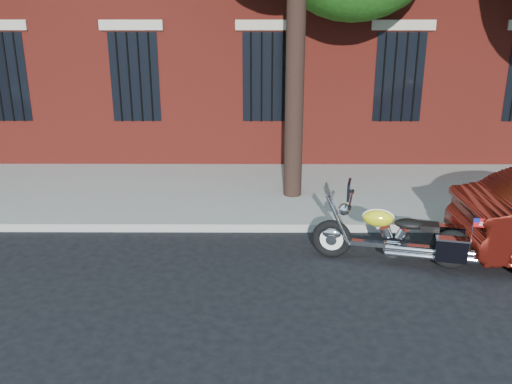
{
  "coord_description": "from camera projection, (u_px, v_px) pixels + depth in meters",
  "views": [
    {
      "loc": [
        -0.19,
        -8.0,
        4.02
      ],
      "look_at": [
        -0.23,
        0.8,
        0.94
      ],
      "focal_mm": 40.0,
      "sensor_mm": 36.0,
      "label": 1
    }
  ],
  "objects": [
    {
      "name": "motorcycle",
      "position": [
        399.0,
        238.0,
        8.79
      ],
      "size": [
        2.46,
        1.08,
        1.29
      ],
      "rotation": [
        0.0,
        0.0,
        -0.22
      ],
      "color": "black",
      "rests_on": "ground"
    },
    {
      "name": "ground",
      "position": [
        270.0,
        266.0,
        8.88
      ],
      "size": [
        120.0,
        120.0,
        0.0
      ],
      "primitive_type": "plane",
      "color": "black",
      "rests_on": "ground"
    },
    {
      "name": "sidewalk",
      "position": [
        267.0,
        192.0,
        11.93
      ],
      "size": [
        40.0,
        3.6,
        0.15
      ],
      "primitive_type": "cube",
      "color": "gray",
      "rests_on": "ground"
    },
    {
      "name": "curb",
      "position": [
        269.0,
        227.0,
        10.15
      ],
      "size": [
        40.0,
        0.16,
        0.15
      ],
      "primitive_type": "cube",
      "color": "gray",
      "rests_on": "ground"
    }
  ]
}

